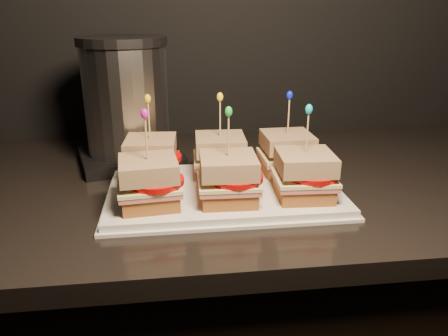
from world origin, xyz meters
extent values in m
cube|color=black|center=(0.79, 1.67, 0.90)|extent=(2.56, 0.68, 0.04)
cube|color=white|center=(0.69, 1.58, 0.92)|extent=(0.41, 0.26, 0.02)
cube|color=white|center=(0.69, 1.58, 0.92)|extent=(0.43, 0.27, 0.01)
cube|color=brown|center=(0.56, 1.64, 0.95)|extent=(0.10, 0.10, 0.03)
cube|color=#CB6965|center=(0.56, 1.64, 0.96)|extent=(0.11, 0.10, 0.01)
cube|color=beige|center=(0.56, 1.64, 0.97)|extent=(0.11, 0.10, 0.01)
cylinder|color=#BB0806|center=(0.57, 1.63, 0.98)|extent=(0.09, 0.09, 0.01)
cube|color=#66340F|center=(0.56, 1.64, 1.00)|extent=(0.10, 0.10, 0.03)
cylinder|color=tan|center=(0.56, 1.64, 1.04)|extent=(0.00, 0.00, 0.09)
ellipsoid|color=yellow|center=(0.56, 1.64, 1.09)|extent=(0.01, 0.01, 0.02)
cube|color=brown|center=(0.69, 1.64, 0.95)|extent=(0.09, 0.09, 0.03)
cube|color=#CB6965|center=(0.69, 1.64, 0.96)|extent=(0.10, 0.10, 0.01)
cube|color=beige|center=(0.69, 1.64, 0.97)|extent=(0.11, 0.10, 0.01)
cylinder|color=#BB0806|center=(0.70, 1.63, 0.98)|extent=(0.09, 0.09, 0.01)
cube|color=#66340F|center=(0.69, 1.64, 1.00)|extent=(0.10, 0.10, 0.03)
cylinder|color=tan|center=(0.69, 1.64, 1.04)|extent=(0.00, 0.00, 0.09)
ellipsoid|color=yellow|center=(0.69, 1.64, 1.09)|extent=(0.01, 0.01, 0.02)
cube|color=brown|center=(0.82, 1.64, 0.95)|extent=(0.09, 0.09, 0.03)
cube|color=#CB6965|center=(0.82, 1.64, 0.96)|extent=(0.10, 0.10, 0.01)
cube|color=beige|center=(0.82, 1.64, 0.97)|extent=(0.10, 0.10, 0.01)
cylinder|color=#BB0806|center=(0.84, 1.63, 0.98)|extent=(0.09, 0.09, 0.01)
cube|color=#66340F|center=(0.82, 1.64, 1.00)|extent=(0.09, 0.09, 0.03)
cylinder|color=tan|center=(0.82, 1.64, 1.04)|extent=(0.00, 0.00, 0.09)
ellipsoid|color=#0B1BCD|center=(0.82, 1.64, 1.09)|extent=(0.01, 0.01, 0.02)
cube|color=brown|center=(0.56, 1.52, 0.95)|extent=(0.10, 0.10, 0.03)
cube|color=#CB6965|center=(0.56, 1.52, 0.96)|extent=(0.11, 0.11, 0.01)
cube|color=beige|center=(0.56, 1.52, 0.97)|extent=(0.11, 0.11, 0.01)
cylinder|color=#BB0806|center=(0.57, 1.51, 0.98)|extent=(0.09, 0.09, 0.01)
cube|color=#66340F|center=(0.56, 1.52, 1.00)|extent=(0.10, 0.10, 0.03)
cylinder|color=tan|center=(0.56, 1.52, 1.04)|extent=(0.00, 0.00, 0.09)
ellipsoid|color=#C41295|center=(0.56, 1.52, 1.09)|extent=(0.01, 0.01, 0.02)
cube|color=brown|center=(0.69, 1.52, 0.95)|extent=(0.09, 0.09, 0.03)
cube|color=#CB6965|center=(0.69, 1.52, 0.96)|extent=(0.10, 0.10, 0.01)
cube|color=beige|center=(0.69, 1.52, 0.97)|extent=(0.10, 0.10, 0.01)
cylinder|color=#BB0806|center=(0.70, 1.51, 0.98)|extent=(0.09, 0.09, 0.01)
cube|color=#66340F|center=(0.69, 1.52, 1.00)|extent=(0.10, 0.10, 0.03)
cylinder|color=tan|center=(0.69, 1.52, 1.04)|extent=(0.00, 0.00, 0.09)
ellipsoid|color=green|center=(0.69, 1.52, 1.09)|extent=(0.01, 0.01, 0.02)
cube|color=brown|center=(0.82, 1.52, 0.95)|extent=(0.10, 0.10, 0.03)
cube|color=#CB6965|center=(0.82, 1.52, 0.96)|extent=(0.10, 0.10, 0.01)
cube|color=beige|center=(0.82, 1.52, 0.97)|extent=(0.11, 0.10, 0.01)
cylinder|color=#BB0806|center=(0.84, 1.51, 0.98)|extent=(0.09, 0.09, 0.01)
cube|color=#66340F|center=(0.82, 1.52, 1.00)|extent=(0.10, 0.10, 0.03)
cylinder|color=tan|center=(0.82, 1.52, 1.04)|extent=(0.00, 0.00, 0.09)
ellipsoid|color=#0EB3C1|center=(0.82, 1.52, 1.09)|extent=(0.01, 0.01, 0.02)
cube|color=#262628|center=(0.51, 1.78, 0.93)|extent=(0.25, 0.22, 0.03)
cylinder|color=silver|center=(0.51, 1.78, 1.06)|extent=(0.18, 0.18, 0.23)
cylinder|color=#262628|center=(0.51, 1.78, 1.18)|extent=(0.18, 0.18, 0.02)
camera|label=1|loc=(0.60, 0.84, 1.25)|focal=35.00mm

